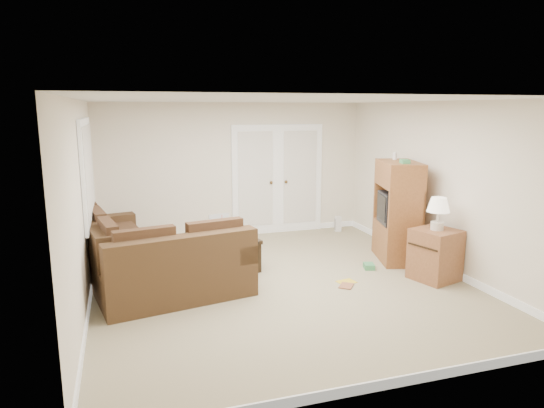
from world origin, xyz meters
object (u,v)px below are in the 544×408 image
object	(u,v)px
coffee_table	(227,248)
side_cabinet	(435,250)
sectional_sofa	(142,259)
tv_armoire	(397,211)

from	to	relation	value
coffee_table	side_cabinet	distance (m)	3.08
sectional_sofa	side_cabinet	bearing A→B (deg)	-25.80
sectional_sofa	tv_armoire	world-z (taller)	tv_armoire
coffee_table	tv_armoire	xyz separation A→B (m)	(2.63, -0.56, 0.53)
sectional_sofa	coffee_table	bearing A→B (deg)	9.57
coffee_table	side_cabinet	size ratio (longest dim) A/B	1.09
sectional_sofa	coffee_table	xyz separation A→B (m)	(1.31, 0.49, -0.08)
sectional_sofa	tv_armoire	distance (m)	3.97
coffee_table	tv_armoire	world-z (taller)	tv_armoire
sectional_sofa	side_cabinet	xyz separation A→B (m)	(3.96, -1.06, 0.08)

